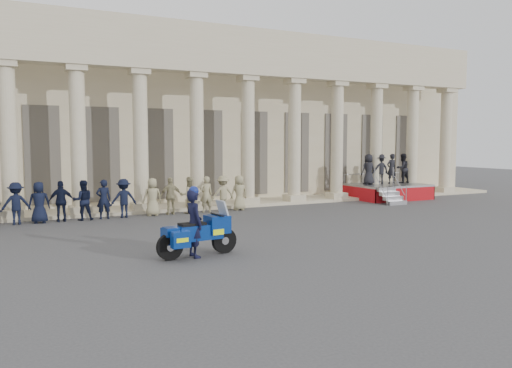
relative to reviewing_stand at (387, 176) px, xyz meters
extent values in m
plane|color=#3E3E40|center=(-12.15, -7.58, -1.29)|extent=(90.00, 90.00, 0.00)
cube|color=#C4B693|center=(-12.15, 7.42, 3.21)|extent=(40.00, 10.00, 9.00)
cube|color=#C4B693|center=(-12.15, 1.22, -1.22)|extent=(40.00, 2.60, 0.15)
cube|color=#C4B693|center=(-12.15, 0.42, 5.50)|extent=(35.80, 1.00, 1.00)
cube|color=#C4B693|center=(-12.15, 0.42, 6.60)|extent=(35.80, 1.00, 1.20)
cube|color=#C4B693|center=(-18.65, 0.42, -0.99)|extent=(0.90, 0.90, 0.30)
cylinder|color=#C4B693|center=(-18.65, 0.42, 1.96)|extent=(0.64, 0.64, 5.60)
cube|color=#C4B693|center=(-18.65, 0.42, 4.88)|extent=(0.85, 0.85, 0.24)
cube|color=#C4B693|center=(-16.05, 0.42, -0.99)|extent=(0.90, 0.90, 0.30)
cylinder|color=#C4B693|center=(-16.05, 0.42, 1.96)|extent=(0.64, 0.64, 5.60)
cube|color=#C4B693|center=(-16.05, 0.42, 4.88)|extent=(0.85, 0.85, 0.24)
cube|color=#C4B693|center=(-13.45, 0.42, -0.99)|extent=(0.90, 0.90, 0.30)
cylinder|color=#C4B693|center=(-13.45, 0.42, 1.96)|extent=(0.64, 0.64, 5.60)
cube|color=#C4B693|center=(-13.45, 0.42, 4.88)|extent=(0.85, 0.85, 0.24)
cube|color=#C4B693|center=(-10.85, 0.42, -0.99)|extent=(0.90, 0.90, 0.30)
cylinder|color=#C4B693|center=(-10.85, 0.42, 1.96)|extent=(0.64, 0.64, 5.60)
cube|color=#C4B693|center=(-10.85, 0.42, 4.88)|extent=(0.85, 0.85, 0.24)
cube|color=#C4B693|center=(-8.25, 0.42, -0.99)|extent=(0.90, 0.90, 0.30)
cylinder|color=#C4B693|center=(-8.25, 0.42, 1.96)|extent=(0.64, 0.64, 5.60)
cube|color=#C4B693|center=(-8.25, 0.42, 4.88)|extent=(0.85, 0.85, 0.24)
cube|color=#C4B693|center=(-5.65, 0.42, -0.99)|extent=(0.90, 0.90, 0.30)
cylinder|color=#C4B693|center=(-5.65, 0.42, 1.96)|extent=(0.64, 0.64, 5.60)
cube|color=#C4B693|center=(-5.65, 0.42, 4.88)|extent=(0.85, 0.85, 0.24)
cube|color=#C4B693|center=(-3.05, 0.42, -0.99)|extent=(0.90, 0.90, 0.30)
cylinder|color=#C4B693|center=(-3.05, 0.42, 1.96)|extent=(0.64, 0.64, 5.60)
cube|color=#C4B693|center=(-3.05, 0.42, 4.88)|extent=(0.85, 0.85, 0.24)
cube|color=#C4B693|center=(-0.45, 0.42, -0.99)|extent=(0.90, 0.90, 0.30)
cylinder|color=#C4B693|center=(-0.45, 0.42, 1.96)|extent=(0.64, 0.64, 5.60)
cube|color=#C4B693|center=(-0.45, 0.42, 4.88)|extent=(0.85, 0.85, 0.24)
cube|color=#C4B693|center=(2.15, 0.42, -0.99)|extent=(0.90, 0.90, 0.30)
cylinder|color=#C4B693|center=(2.15, 0.42, 1.96)|extent=(0.64, 0.64, 5.60)
cube|color=#C4B693|center=(2.15, 0.42, 4.88)|extent=(0.85, 0.85, 0.24)
cube|color=#C4B693|center=(4.75, 0.42, -0.99)|extent=(0.90, 0.90, 0.30)
cylinder|color=#C4B693|center=(4.75, 0.42, 1.96)|extent=(0.64, 0.64, 5.60)
cube|color=#C4B693|center=(4.75, 0.42, 4.88)|extent=(0.85, 0.85, 0.24)
cube|color=black|center=(-17.35, 2.44, 1.26)|extent=(1.30, 0.12, 4.20)
cube|color=black|center=(-14.75, 2.44, 1.26)|extent=(1.30, 0.12, 4.20)
cube|color=black|center=(-12.15, 2.44, 1.26)|extent=(1.30, 0.12, 4.20)
cube|color=black|center=(-9.55, 2.44, 1.26)|extent=(1.30, 0.12, 4.20)
cube|color=black|center=(-6.95, 2.44, 1.26)|extent=(1.30, 0.12, 4.20)
cube|color=black|center=(-4.35, 2.44, 1.26)|extent=(1.30, 0.12, 4.20)
cube|color=black|center=(-1.75, 2.44, 1.26)|extent=(1.30, 0.12, 4.20)
cube|color=black|center=(0.85, 2.44, 1.26)|extent=(1.30, 0.12, 4.20)
cube|color=black|center=(3.45, 2.44, 1.26)|extent=(1.30, 0.12, 4.20)
imported|color=black|center=(-18.47, -0.70, -0.48)|extent=(1.04, 0.60, 1.62)
imported|color=black|center=(-17.66, -0.70, -0.48)|extent=(0.79, 0.51, 1.62)
imported|color=black|center=(-16.86, -0.70, -0.48)|extent=(0.95, 0.39, 1.62)
imported|color=black|center=(-16.05, -0.70, -0.48)|extent=(0.79, 0.61, 1.62)
imported|color=black|center=(-15.25, -0.70, -0.48)|extent=(0.59, 0.39, 1.62)
imported|color=black|center=(-14.44, -0.70, -0.48)|extent=(1.04, 0.60, 1.62)
imported|color=#9B926B|center=(-13.24, -0.70, -0.48)|extent=(0.79, 0.51, 1.62)
imported|color=#9B926B|center=(-12.43, -0.70, -0.48)|extent=(0.95, 0.39, 1.62)
imported|color=#9B926B|center=(-11.63, -0.70, -0.48)|extent=(0.79, 0.61, 1.62)
imported|color=#9B926B|center=(-10.82, -0.70, -0.48)|extent=(0.59, 0.39, 1.62)
imported|color=#9B926B|center=(-10.02, -0.70, -0.48)|extent=(1.04, 0.60, 1.62)
imported|color=#9B926B|center=(-9.21, -0.70, -0.48)|extent=(0.79, 0.51, 1.62)
cube|color=gray|center=(0.10, 0.01, -0.52)|extent=(4.05, 2.89, 0.10)
cube|color=maroon|center=(0.10, -1.42, -0.93)|extent=(4.05, 0.04, 0.72)
cube|color=maroon|center=(-1.90, 0.01, -0.93)|extent=(0.04, 2.89, 0.72)
cube|color=maroon|center=(2.11, 0.01, -0.93)|extent=(0.04, 2.89, 0.72)
cube|color=gray|center=(-1.32, -2.34, -1.19)|extent=(1.10, 0.28, 0.20)
cube|color=gray|center=(-1.32, -2.06, -0.99)|extent=(1.10, 0.28, 0.20)
cube|color=gray|center=(-1.32, -1.78, -0.78)|extent=(1.10, 0.28, 0.20)
cube|color=gray|center=(-1.32, -1.50, -0.58)|extent=(1.10, 0.28, 0.20)
cylinder|color=gray|center=(0.10, 1.40, 0.03)|extent=(4.05, 0.04, 0.04)
imported|color=black|center=(-1.10, 0.21, 0.36)|extent=(0.81, 0.53, 1.66)
imported|color=black|center=(-0.30, 0.21, 0.36)|extent=(1.07, 0.62, 1.66)
imported|color=black|center=(0.50, 0.21, 0.36)|extent=(0.61, 0.40, 1.66)
imported|color=black|center=(1.30, 0.21, 0.36)|extent=(0.81, 0.63, 1.66)
cylinder|color=black|center=(-13.18, -8.66, -0.93)|extent=(0.73, 0.23, 0.72)
cylinder|color=black|center=(-14.81, -8.84, -0.93)|extent=(0.73, 0.23, 0.72)
cube|color=navy|center=(-13.94, -8.75, -0.62)|extent=(1.30, 0.59, 0.41)
cube|color=navy|center=(-13.40, -8.69, -0.44)|extent=(0.66, 0.63, 0.49)
cube|color=silver|center=(-13.40, -8.69, -0.69)|extent=(0.27, 0.35, 0.13)
cube|color=#B2BFCC|center=(-13.21, -8.67, -0.07)|extent=(0.28, 0.52, 0.58)
cube|color=black|center=(-14.16, -8.77, -0.40)|extent=(0.74, 0.45, 0.11)
cube|color=navy|center=(-14.75, -8.83, -0.53)|extent=(0.42, 0.41, 0.24)
cube|color=navy|center=(-14.61, -9.17, -0.69)|extent=(0.51, 0.29, 0.44)
cube|color=#DDFF0D|center=(-14.61, -9.17, -0.69)|extent=(0.35, 0.30, 0.11)
cube|color=navy|center=(-14.68, -8.48, -0.69)|extent=(0.51, 0.29, 0.44)
cube|color=#DDFF0D|center=(-14.68, -8.48, -0.69)|extent=(0.35, 0.30, 0.11)
cylinder|color=silver|center=(-14.51, -8.54, -0.97)|extent=(0.66, 0.18, 0.11)
cylinder|color=black|center=(-13.40, -8.69, -0.18)|extent=(0.12, 0.76, 0.04)
imported|color=black|center=(-14.10, -8.76, -0.36)|extent=(0.52, 0.72, 1.86)
sphere|color=navy|center=(-14.10, -8.76, 0.52)|extent=(0.28, 0.28, 0.28)
camera|label=1|loc=(-18.39, -21.59, 1.85)|focal=35.00mm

